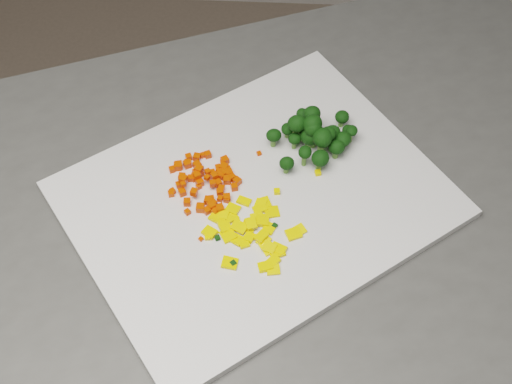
{
  "coord_description": "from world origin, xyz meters",
  "views": [
    {
      "loc": [
        -0.17,
        -0.08,
        1.67
      ],
      "look_at": [
        -0.19,
        0.47,
        0.92
      ],
      "focal_mm": 50.0,
      "sensor_mm": 36.0,
      "label": 1
    }
  ],
  "objects_px": {
    "cutting_board": "(256,199)",
    "pepper_pile": "(255,233)",
    "carrot_pile": "(199,178)",
    "broccoli_pile": "(308,130)",
    "counter_block": "(258,366)"
  },
  "relations": [
    {
      "from": "counter_block",
      "to": "carrot_pile",
      "type": "relative_size",
      "value": 10.56
    },
    {
      "from": "broccoli_pile",
      "to": "cutting_board",
      "type": "bearing_deg",
      "value": -125.23
    },
    {
      "from": "carrot_pile",
      "to": "broccoli_pile",
      "type": "xyz_separation_m",
      "value": [
        0.14,
        0.08,
        0.01
      ]
    },
    {
      "from": "counter_block",
      "to": "broccoli_pile",
      "type": "bearing_deg",
      "value": 65.9
    },
    {
      "from": "carrot_pile",
      "to": "pepper_pile",
      "type": "bearing_deg",
      "value": -45.54
    },
    {
      "from": "counter_block",
      "to": "carrot_pile",
      "type": "bearing_deg",
      "value": 145.22
    },
    {
      "from": "broccoli_pile",
      "to": "counter_block",
      "type": "bearing_deg",
      "value": -114.1
    },
    {
      "from": "cutting_board",
      "to": "pepper_pile",
      "type": "relative_size",
      "value": 3.88
    },
    {
      "from": "counter_block",
      "to": "carrot_pile",
      "type": "height_order",
      "value": "carrot_pile"
    },
    {
      "from": "counter_block",
      "to": "pepper_pile",
      "type": "distance_m",
      "value": 0.47
    },
    {
      "from": "carrot_pile",
      "to": "counter_block",
      "type": "bearing_deg",
      "value": -34.78
    },
    {
      "from": "pepper_pile",
      "to": "broccoli_pile",
      "type": "distance_m",
      "value": 0.17
    },
    {
      "from": "pepper_pile",
      "to": "broccoli_pile",
      "type": "bearing_deg",
      "value": 67.59
    },
    {
      "from": "carrot_pile",
      "to": "broccoli_pile",
      "type": "relative_size",
      "value": 0.83
    },
    {
      "from": "cutting_board",
      "to": "pepper_pile",
      "type": "bearing_deg",
      "value": -88.66
    }
  ]
}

